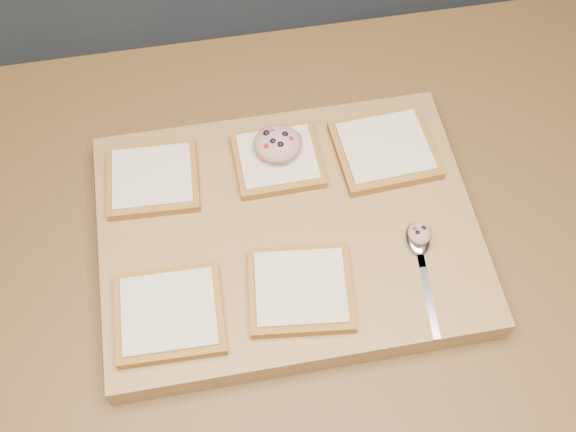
% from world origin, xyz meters
% --- Properties ---
extents(ground, '(4.00, 4.00, 0.00)m').
position_xyz_m(ground, '(0.00, 0.00, 0.00)').
color(ground, '#515459').
rests_on(ground, ground).
extents(island_counter, '(2.00, 0.80, 0.90)m').
position_xyz_m(island_counter, '(0.00, 0.00, 0.45)').
color(island_counter, slate).
rests_on(island_counter, ground).
extents(cutting_board, '(0.48, 0.37, 0.04)m').
position_xyz_m(cutting_board, '(-0.17, 0.02, 0.92)').
color(cutting_board, '#AF7A4B').
rests_on(cutting_board, island_counter).
extents(bread_far_left, '(0.12, 0.11, 0.02)m').
position_xyz_m(bread_far_left, '(-0.34, 0.12, 0.95)').
color(bread_far_left, '#A46A2A').
rests_on(bread_far_left, cutting_board).
extents(bread_far_center, '(0.12, 0.11, 0.02)m').
position_xyz_m(bread_far_center, '(-0.17, 0.12, 0.95)').
color(bread_far_center, '#A46A2A').
rests_on(bread_far_center, cutting_board).
extents(bread_far_right, '(0.14, 0.13, 0.02)m').
position_xyz_m(bread_far_right, '(-0.02, 0.11, 0.95)').
color(bread_far_right, '#A46A2A').
rests_on(bread_far_right, cutting_board).
extents(bread_near_left, '(0.13, 0.12, 0.02)m').
position_xyz_m(bread_near_left, '(-0.33, -0.08, 0.95)').
color(bread_near_left, '#A46A2A').
rests_on(bread_near_left, cutting_board).
extents(bread_near_center, '(0.14, 0.13, 0.02)m').
position_xyz_m(bread_near_center, '(-0.17, -0.08, 0.95)').
color(bread_near_center, '#A46A2A').
rests_on(bread_near_center, cutting_board).
extents(tuna_salad_dollop, '(0.06, 0.06, 0.03)m').
position_xyz_m(tuna_salad_dollop, '(-0.17, 0.13, 0.97)').
color(tuna_salad_dollop, tan).
rests_on(tuna_salad_dollop, bread_far_center).
extents(spoon, '(0.04, 0.16, 0.01)m').
position_xyz_m(spoon, '(-0.01, -0.04, 0.94)').
color(spoon, silver).
rests_on(spoon, cutting_board).
extents(spoon_salad, '(0.03, 0.03, 0.02)m').
position_xyz_m(spoon_salad, '(-0.01, -0.03, 0.96)').
color(spoon_salad, tan).
rests_on(spoon_salad, spoon).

